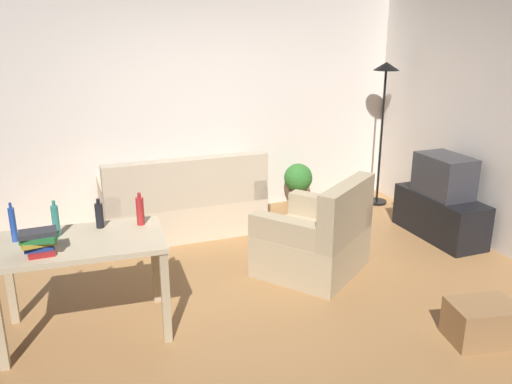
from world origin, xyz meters
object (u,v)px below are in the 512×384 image
at_px(couch, 183,206).
at_px(book_stack, 39,242).
at_px(bottle_dark, 99,215).
at_px(armchair, 317,240).
at_px(bottle_tall, 56,220).
at_px(torchiere_lamp, 384,95).
at_px(potted_plant, 298,182).
at_px(desk, 81,254).
at_px(tv, 444,176).
at_px(bottle_red, 140,211).
at_px(tv_stand, 440,216).
at_px(bottle_blue, 13,224).
at_px(storage_box, 482,322).

relative_size(couch, book_stack, 6.71).
bearing_deg(couch, bottle_dark, 56.61).
bearing_deg(armchair, bottle_tall, -32.32).
xyz_separation_m(torchiere_lamp, book_stack, (-4.03, -1.97, -0.56)).
bearing_deg(book_stack, couch, 52.85).
bearing_deg(potted_plant, desk, -143.31).
xyz_separation_m(desk, bottle_dark, (0.16, 0.20, 0.21)).
distance_m(tv, armchair, 1.73).
distance_m(tv, torchiere_lamp, 1.41).
relative_size(couch, armchair, 1.43).
distance_m(couch, bottle_tall, 2.13).
relative_size(armchair, book_stack, 4.69).
relative_size(armchair, bottle_red, 4.67).
relative_size(desk, bottle_red, 4.75).
bearing_deg(bottle_tall, book_stack, -110.39).
bearing_deg(potted_plant, bottle_red, -140.25).
relative_size(tv_stand, bottle_dark, 4.72).
xyz_separation_m(couch, tv, (2.61, -1.13, 0.39)).
height_order(couch, potted_plant, couch).
bearing_deg(potted_plant, bottle_blue, -149.16).
xyz_separation_m(bottle_blue, bottle_tall, (0.29, -0.00, -0.01)).
relative_size(storage_box, bottle_blue, 1.63).
bearing_deg(tv, couch, 66.52).
distance_m(torchiere_lamp, bottle_blue, 4.55).
bearing_deg(bottle_dark, bottle_red, -9.57).
xyz_separation_m(torchiere_lamp, desk, (-3.77, -1.80, -0.76)).
distance_m(bottle_dark, bottle_red, 0.31).
relative_size(torchiere_lamp, storage_box, 3.77).
distance_m(potted_plant, book_stack, 3.75).
xyz_separation_m(potted_plant, armchair, (-0.62, -1.73, -0.01)).
bearing_deg(bottle_tall, couch, 50.20).
height_order(tv, bottle_tall, bottle_tall).
height_order(storage_box, bottle_blue, bottle_blue).
xyz_separation_m(desk, storage_box, (2.73, -1.17, -0.50)).
bearing_deg(storage_box, book_stack, 161.40).
height_order(torchiere_lamp, bottle_red, torchiere_lamp).
bearing_deg(desk, couch, 59.58).
height_order(bottle_blue, bottle_tall, bottle_blue).
distance_m(tv, potted_plant, 1.82).
bearing_deg(bottle_tall, desk, -43.44).
bearing_deg(bottle_tall, armchair, 4.03).
distance_m(couch, book_stack, 2.43).
relative_size(tv_stand, desk, 0.89).
bearing_deg(bottle_dark, bottle_tall, -169.01).
bearing_deg(desk, storage_box, -19.61).
bearing_deg(couch, tv, 156.52).
relative_size(tv_stand, armchair, 0.90).
bearing_deg(bottle_blue, desk, -18.05).
height_order(tv_stand, book_stack, book_stack).
bearing_deg(bottle_blue, couch, 44.57).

